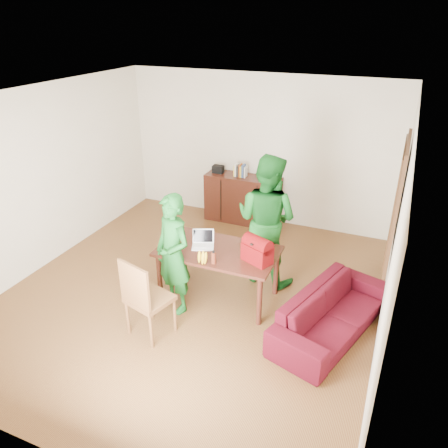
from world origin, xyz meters
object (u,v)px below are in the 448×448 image
at_px(person_near, 173,254).
at_px(red_bag, 257,252).
at_px(chair, 150,312).
at_px(bottle, 214,257).
at_px(table, 218,256).
at_px(laptop, 203,245).
at_px(sofa, 332,313).
at_px(person_far, 266,220).

relative_size(person_near, red_bag, 4.35).
distance_m(chair, bottle, 1.03).
distance_m(table, person_near, 0.64).
bearing_deg(chair, laptop, 92.25).
height_order(red_bag, sofa, red_bag).
bearing_deg(chair, person_far, 78.58).
bearing_deg(person_near, table, 71.30).
bearing_deg(sofa, laptop, 103.90).
relative_size(person_near, bottle, 9.24).
xyz_separation_m(table, chair, (-0.46, -1.04, -0.34)).
height_order(table, person_far, person_far).
relative_size(person_far, bottle, 10.87).
height_order(person_near, laptop, person_near).
bearing_deg(table, bottle, -76.21).
bearing_deg(table, sofa, -5.40).
height_order(person_near, red_bag, person_near).
height_order(laptop, sofa, laptop).
bearing_deg(sofa, table, 102.74).
distance_m(chair, laptop, 1.15).
bearing_deg(person_near, chair, -67.95).
xyz_separation_m(person_near, red_bag, (1.01, 0.37, 0.07)).
height_order(table, person_near, person_near).
xyz_separation_m(laptop, red_bag, (0.79, -0.07, 0.10)).
bearing_deg(laptop, person_far, 26.21).
height_order(person_near, bottle, person_near).
relative_size(bottle, sofa, 0.09).
relative_size(laptop, red_bag, 0.92).
relative_size(chair, person_near, 0.65).
bearing_deg(sofa, person_far, 71.24).
bearing_deg(sofa, bottle, 115.41).
relative_size(table, person_near, 0.98).
bearing_deg(red_bag, person_far, 123.68).
bearing_deg(laptop, table, -17.33).
bearing_deg(bottle, person_far, 71.71).
xyz_separation_m(person_far, sofa, (1.15, -0.85, -0.68)).
relative_size(laptop, sofa, 0.18).
distance_m(chair, person_far, 2.07).
distance_m(chair, red_bag, 1.52).
relative_size(chair, person_far, 0.56).
relative_size(table, red_bag, 4.26).
bearing_deg(laptop, person_near, -138.26).
distance_m(person_near, red_bag, 1.07).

